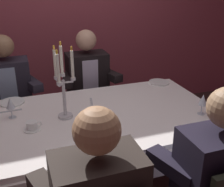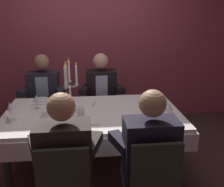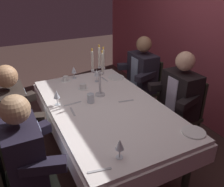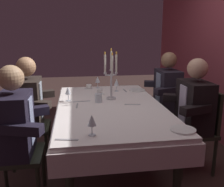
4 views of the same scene
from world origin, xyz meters
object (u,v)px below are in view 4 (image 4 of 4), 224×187
Objects in this scene: wine_glass_3 at (68,91)px; water_tumbler_0 at (99,98)px; dining_table at (110,116)px; seated_diner_1 at (28,102)px; candelabra at (111,77)px; dinner_plate_0 at (183,130)px; wine_glass_2 at (98,80)px; coffee_cup_0 at (89,87)px; seated_diner_0 at (168,89)px; seated_diner_2 at (195,106)px; coffee_cup_1 at (100,92)px; dinner_plate_1 at (137,90)px; wine_glass_0 at (116,83)px; seated_diner_3 at (15,124)px; wine_glass_1 at (92,121)px.

wine_glass_3 is 0.36m from water_tumbler_0.
seated_diner_1 is at bearing -105.61° from dining_table.
candelabra is 5.90× the size of water_tumbler_0.
dinner_plate_0 reaches higher than dining_table.
coffee_cup_0 is at bearing -74.02° from wine_glass_2.
seated_diner_0 is at bearing 125.97° from dining_table.
water_tumbler_0 is 0.08× the size of seated_diner_2.
coffee_cup_1 is at bearing -1.60° from wine_glass_2.
dinner_plate_1 is at bearing 113.04° from wine_glass_3.
wine_glass_3 is at bearing -58.16° from wine_glass_0.
wine_glass_0 is 0.13× the size of seated_diner_2.
wine_glass_2 is 1.24× the size of coffee_cup_0.
seated_diner_2 is (1.00, 0.94, -0.12)m from wine_glass_2.
coffee_cup_1 is 1.15m from seated_diner_2.
wine_glass_0 is 1.24× the size of coffee_cup_1.
water_tumbler_0 is 0.08× the size of seated_diner_1.
seated_diner_0 is 2.07m from seated_diner_3.
dining_table is 0.91m from seated_diner_2.
dinner_plate_0 is 1.08m from water_tumbler_0.
coffee_cup_0 is 0.11× the size of seated_diner_3.
seated_diner_2 is (0.39, 0.84, -0.27)m from candelabra.
seated_diner_2 is at bearing 118.67° from wine_glass_1.
seated_diner_0 is 1.00× the size of seated_diner_2.
dining_table is at bearing 62.14° from wine_glass_3.
wine_glass_1 reaches higher than dinner_plate_0.
water_tumbler_0 is 0.75× the size of coffee_cup_0.
seated_diner_2 is at bearing 77.27° from seated_diner_1.
coffee_cup_1 is at bearing 172.38° from water_tumbler_0.
coffee_cup_1 is (0.13, -0.23, -0.09)m from wine_glass_0.
wine_glass_1 reaches higher than dinner_plate_1.
dining_table is at bearing 162.09° from wine_glass_1.
dinner_plate_1 is (-1.40, -0.02, 0.00)m from dinner_plate_0.
seated_diner_1 is at bearing -73.62° from coffee_cup_1.
dinner_plate_0 is 1.24× the size of wine_glass_0.
wine_glass_1 is 0.13× the size of seated_diner_1.
dinner_plate_0 is 0.16× the size of seated_diner_3.
seated_diner_1 is (-0.01, -0.93, -0.27)m from candelabra.
wine_glass_2 is 0.73m from wine_glass_3.
seated_diner_3 reaches higher than wine_glass_3.
seated_diner_2 and seated_diner_3 have the same top height.
dinner_plate_0 is at bearing 22.56° from candelabra.
coffee_cup_0 is at bearing -118.96° from wine_glass_0.
coffee_cup_0 and coffee_cup_1 have the same top height.
candelabra is at bearing 89.89° from wine_glass_3.
seated_diner_2 is (-0.62, 1.14, -0.12)m from wine_glass_1.
seated_diner_0 reaches higher than wine_glass_3.
dinner_plate_1 is at bearing 105.42° from seated_diner_1.
dinner_plate_1 is at bearing 127.94° from seated_diner_3.
dining_table is 0.85m from wine_glass_1.
seated_diner_1 is (0.40, -1.77, 0.00)m from seated_diner_0.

